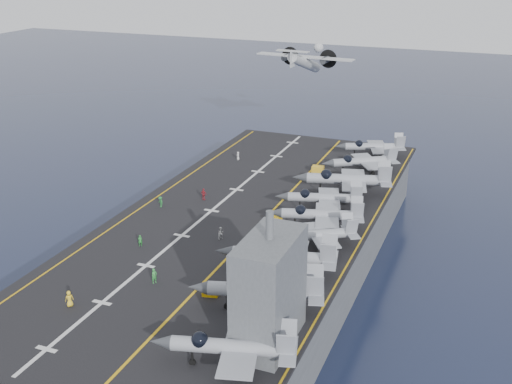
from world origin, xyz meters
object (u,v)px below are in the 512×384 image
at_px(fighter_jet_0, 233,346).
at_px(transport_plane, 305,63).
at_px(island_superstructure, 269,279).
at_px(tow_cart_a, 211,291).

distance_m(fighter_jet_0, transport_plane, 100.77).
distance_m(island_superstructure, tow_cart_a, 13.60).
bearing_deg(transport_plane, tow_cart_a, -79.55).
relative_size(fighter_jet_0, transport_plane, 0.66).
xyz_separation_m(island_superstructure, transport_plane, (-25.60, 91.74, 5.64)).
bearing_deg(transport_plane, island_superstructure, -74.41).
xyz_separation_m(fighter_jet_0, tow_cart_a, (-8.13, 11.91, -1.99)).
xyz_separation_m(fighter_jet_0, transport_plane, (-23.88, 97.32, 10.58)).
xyz_separation_m(island_superstructure, fighter_jet_0, (-1.72, -5.59, -4.94)).
height_order(island_superstructure, tow_cart_a, island_superstructure).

